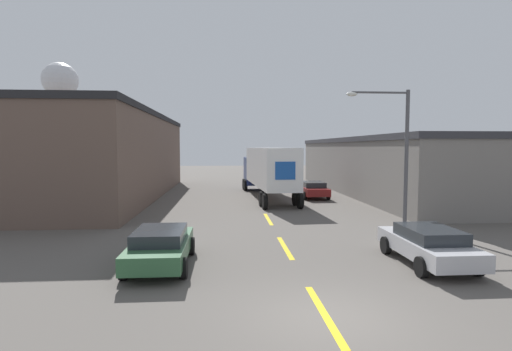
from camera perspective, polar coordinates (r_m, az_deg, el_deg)
The scene contains 10 objects.
ground_plane at distance 10.30m, azimuth 10.07°, elevation -19.41°, with size 160.00×160.00×0.00m, color #56514C.
road_centerline at distance 16.61m, azimuth 4.16°, elevation -10.21°, with size 0.20×16.66×0.01m.
warehouse_left at distance 35.76m, azimuth -23.07°, elevation 2.67°, with size 12.39×27.48×6.85m.
warehouse_right at distance 38.05m, azimuth 17.70°, elevation 1.43°, with size 8.43×30.08×4.94m.
semi_truck at distance 32.36m, azimuth 1.63°, elevation 1.08°, with size 3.52×14.47×4.05m.
parked_car_left_near at distance 14.30m, azimuth -13.46°, elevation -9.73°, with size 2.06×4.52×1.31m.
parked_car_right_far at distance 32.67m, azimuth 8.13°, elevation -1.92°, with size 2.06×4.52×1.31m.
parked_car_right_near at distance 15.38m, azimuth 23.36°, elevation -8.97°, with size 2.06×4.52×1.31m.
water_tower at distance 61.21m, azimuth -26.18°, elevation 11.84°, with size 4.70×4.70×15.48m.
street_lamp at distance 22.00m, azimuth 19.61°, elevation 4.15°, with size 3.34×0.32×7.05m.
Camera 1 is at (-2.40, -9.15, 4.09)m, focal length 28.00 mm.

